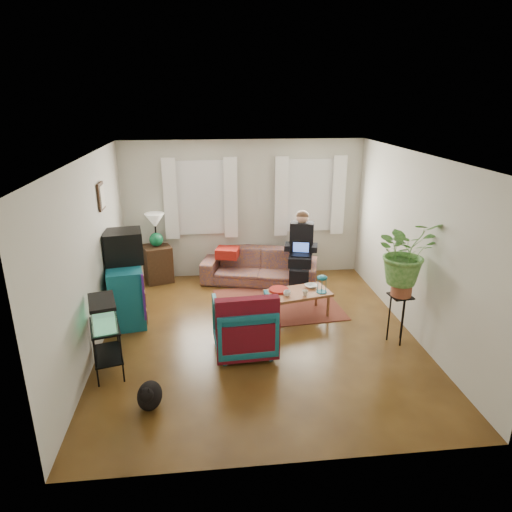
{
  "coord_description": "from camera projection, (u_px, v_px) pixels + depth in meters",
  "views": [
    {
      "loc": [
        -0.7,
        -5.91,
        3.33
      ],
      "look_at": [
        0.0,
        0.4,
        1.1
      ],
      "focal_mm": 32.0,
      "sensor_mm": 36.0,
      "label": 1
    }
  ],
  "objects": [
    {
      "name": "aquarium",
      "position": [
        103.0,
        313.0,
        5.53
      ],
      "size": [
        0.43,
        0.61,
        0.35
      ],
      "primitive_type": "cube",
      "rotation": [
        0.0,
        0.0,
        0.26
      ],
      "color": "#7FD899",
      "rests_on": "aquarium_stand"
    },
    {
      "name": "cup_b",
      "position": [
        305.0,
        293.0,
        7.05
      ],
      "size": [
        0.11,
        0.11,
        0.09
      ],
      "primitive_type": "imported",
      "rotation": [
        0.0,
        0.0,
        0.23
      ],
      "color": "beige",
      "rests_on": "coffee_table"
    },
    {
      "name": "window_left",
      "position": [
        201.0,
        198.0,
        8.45
      ],
      "size": [
        1.08,
        0.04,
        1.38
      ],
      "primitive_type": "cube",
      "color": "white",
      "rests_on": "wall_back"
    },
    {
      "name": "birdcage",
      "position": [
        322.0,
        284.0,
        7.13
      ],
      "size": [
        0.2,
        0.2,
        0.29
      ],
      "primitive_type": null,
      "rotation": [
        0.0,
        0.0,
        0.23
      ],
      "color": "#115B6B",
      "rests_on": "coffee_table"
    },
    {
      "name": "floor",
      "position": [
        259.0,
        335.0,
        6.72
      ],
      "size": [
        4.5,
        5.0,
        0.01
      ],
      "primitive_type": "cube",
      "color": "#4F2B14",
      "rests_on": "ground"
    },
    {
      "name": "cup_a",
      "position": [
        287.0,
        293.0,
        7.03
      ],
      "size": [
        0.13,
        0.13,
        0.09
      ],
      "primitive_type": "imported",
      "rotation": [
        0.0,
        0.0,
        0.23
      ],
      "color": "white",
      "rests_on": "coffee_table"
    },
    {
      "name": "aquarium_stand",
      "position": [
        107.0,
        350.0,
        5.7
      ],
      "size": [
        0.48,
        0.67,
        0.67
      ],
      "primitive_type": "cube",
      "rotation": [
        0.0,
        0.0,
        0.26
      ],
      "color": "black",
      "rests_on": "floor"
    },
    {
      "name": "black_cat",
      "position": [
        150.0,
        393.0,
        5.11
      ],
      "size": [
        0.3,
        0.45,
        0.37
      ],
      "primitive_type": "ellipsoid",
      "rotation": [
        0.0,
        0.0,
        -0.06
      ],
      "color": "black",
      "rests_on": "floor"
    },
    {
      "name": "plant_stand",
      "position": [
        398.0,
        319.0,
        6.44
      ],
      "size": [
        0.34,
        0.34,
        0.72
      ],
      "primitive_type": "cube",
      "rotation": [
        0.0,
        0.0,
        0.11
      ],
      "color": "black",
      "rests_on": "floor"
    },
    {
      "name": "potted_plant",
      "position": [
        405.0,
        262.0,
        6.15
      ],
      "size": [
        0.9,
        0.8,
        0.91
      ],
      "primitive_type": "imported",
      "rotation": [
        0.0,
        0.0,
        0.11
      ],
      "color": "#599947",
      "rests_on": "plant_stand"
    },
    {
      "name": "table_lamp",
      "position": [
        156.0,
        231.0,
        8.39
      ],
      "size": [
        0.45,
        0.45,
        0.63
      ],
      "primitive_type": null,
      "rotation": [
        0.0,
        0.0,
        0.32
      ],
      "color": "white",
      "rests_on": "side_table"
    },
    {
      "name": "crt_tv",
      "position": [
        123.0,
        246.0,
        6.95
      ],
      "size": [
        0.64,
        0.6,
        0.49
      ],
      "primitive_type": "cube",
      "rotation": [
        0.0,
        0.0,
        0.17
      ],
      "color": "black",
      "rests_on": "dresser"
    },
    {
      "name": "window_right",
      "position": [
        309.0,
        195.0,
        8.66
      ],
      "size": [
        1.08,
        0.04,
        1.38
      ],
      "primitive_type": "cube",
      "color": "white",
      "rests_on": "wall_back"
    },
    {
      "name": "wall_front",
      "position": [
        293.0,
        344.0,
        3.94
      ],
      "size": [
        4.5,
        0.01,
        2.6
      ],
      "primitive_type": "cube",
      "color": "silver",
      "rests_on": "floor"
    },
    {
      "name": "wall_left",
      "position": [
        91.0,
        258.0,
        6.05
      ],
      "size": [
        0.01,
        5.0,
        2.6
      ],
      "primitive_type": "cube",
      "color": "silver",
      "rests_on": "floor"
    },
    {
      "name": "side_table",
      "position": [
        158.0,
        264.0,
        8.6
      ],
      "size": [
        0.6,
        0.6,
        0.69
      ],
      "primitive_type": "cube",
      "rotation": [
        0.0,
        0.0,
        0.32
      ],
      "color": "#3B2A16",
      "rests_on": "floor"
    },
    {
      "name": "seated_person",
      "position": [
        301.0,
        252.0,
        8.35
      ],
      "size": [
        0.68,
        0.77,
        1.26
      ],
      "primitive_type": null,
      "rotation": [
        0.0,
        0.0,
        -0.26
      ],
      "color": "black",
      "rests_on": "sofa"
    },
    {
      "name": "bowl",
      "position": [
        311.0,
        286.0,
        7.35
      ],
      "size": [
        0.23,
        0.23,
        0.05
      ],
      "primitive_type": "imported",
      "rotation": [
        0.0,
        0.0,
        0.23
      ],
      "color": "white",
      "rests_on": "coffee_table"
    },
    {
      "name": "picture_frame",
      "position": [
        102.0,
        196.0,
        6.64
      ],
      "size": [
        0.04,
        0.32,
        0.4
      ],
      "primitive_type": "cube",
      "color": "#3D2616",
      "rests_on": "wall_left"
    },
    {
      "name": "curtains_left",
      "position": [
        201.0,
        199.0,
        8.37
      ],
      "size": [
        1.36,
        0.06,
        1.5
      ],
      "primitive_type": "cube",
      "color": "white",
      "rests_on": "wall_back"
    },
    {
      "name": "dresser",
      "position": [
        126.0,
        291.0,
        7.09
      ],
      "size": [
        0.68,
        1.09,
        0.92
      ],
      "primitive_type": "cube",
      "rotation": [
        0.0,
        0.0,
        0.17
      ],
      "color": "#115A67",
      "rests_on": "floor"
    },
    {
      "name": "ceiling",
      "position": [
        259.0,
        156.0,
        5.86
      ],
      "size": [
        4.5,
        5.0,
        0.01
      ],
      "primitive_type": "cube",
      "color": "white",
      "rests_on": "wall_back"
    },
    {
      "name": "wall_right",
      "position": [
        415.0,
        246.0,
        6.52
      ],
      "size": [
        0.01,
        5.0,
        2.6
      ],
      "primitive_type": "cube",
      "color": "silver",
      "rests_on": "floor"
    },
    {
      "name": "wall_back",
      "position": [
        244.0,
        210.0,
        8.63
      ],
      "size": [
        4.5,
        0.01,
        2.6
      ],
      "primitive_type": "cube",
      "color": "silver",
      "rests_on": "floor"
    },
    {
      "name": "snack_tray",
      "position": [
        279.0,
        290.0,
        7.22
      ],
      "size": [
        0.37,
        0.37,
        0.04
      ],
      "primitive_type": "cylinder",
      "rotation": [
        0.0,
        0.0,
        0.23
      ],
      "color": "#B21414",
      "rests_on": "coffee_table"
    },
    {
      "name": "curtains_right",
      "position": [
        310.0,
        196.0,
        8.59
      ],
      "size": [
        1.36,
        0.06,
        1.5
      ],
      "primitive_type": "cube",
      "color": "white",
      "rests_on": "wall_back"
    },
    {
      "name": "coffee_table",
      "position": [
        298.0,
        304.0,
        7.26
      ],
      "size": [
        1.09,
        0.76,
        0.41
      ],
      "primitive_type": "cube",
      "rotation": [
        0.0,
        0.0,
        0.23
      ],
      "color": "brown",
      "rests_on": "floor"
    },
    {
      "name": "sofa",
      "position": [
        260.0,
        261.0,
        8.53
      ],
      "size": [
        2.26,
        1.35,
        0.83
      ],
      "primitive_type": "imported",
      "rotation": [
        0.0,
        0.0,
        -0.26
      ],
      "color": "brown",
      "rests_on": "floor"
    },
    {
      "name": "area_rug",
      "position": [
        277.0,
        304.0,
        7.71
      ],
      "size": [
        2.14,
        1.78,
        0.01
      ],
      "primitive_type": "cube",
      "rotation": [
        0.0,
        0.0,
        0.09
      ],
      "color": "brown",
      "rests_on": "floor"
    },
    {
      "name": "serape_throw",
      "position": [
        248.0,
        323.0,
        5.84
      ],
      "size": [
        0.84,
        0.24,
        0.68
      ],
      "primitive_type": "cube",
      "rotation": [
        0.0,
        0.0,
        0.07
      ],
      "color": "#9E0A0A",
      "rests_on": "armchair"
    },
    {
      "name": "armchair",
      "position": [
        244.0,
        323.0,
        6.2
      ],
      "size": [
        0.85,
        0.8,
        0.82
      ],
      "primitive_type": "imported",
      "rotation": [
        0.0,
        0.0,
        3.21
      ],
      "color": "navy",
      "rests_on": "floor"
    }
  ]
}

